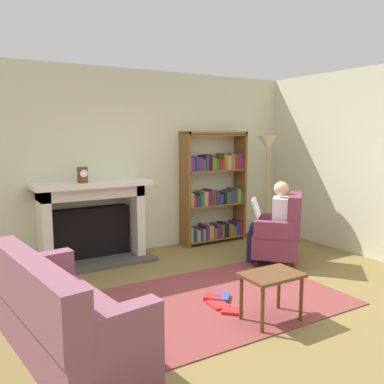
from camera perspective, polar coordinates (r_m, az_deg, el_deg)
ground at (r=4.39m, az=7.17°, el=-15.80°), size 14.00×14.00×0.00m
back_wall at (r=6.23m, az=-7.17°, el=4.20°), size 5.60×0.10×2.70m
side_wall_right at (r=6.77m, az=18.71°, el=4.15°), size 0.10×5.20×2.70m
area_rug at (r=4.61m, az=4.81°, el=-14.48°), size 2.40×1.80×0.01m
fireplace at (r=5.81m, az=-13.79°, el=-3.79°), size 1.59×0.64×1.13m
mantel_clock at (r=5.58m, az=-15.02°, el=2.32°), size 0.14×0.14×0.21m
bookshelf at (r=6.67m, az=3.17°, el=0.27°), size 1.12×0.32×1.80m
armchair_reading at (r=5.73m, az=12.33°, el=-5.67°), size 0.89×0.89×0.97m
seated_reader at (r=5.69m, az=11.21°, el=-3.69°), size 0.58×0.58×1.14m
sofa_floral at (r=3.57m, az=-17.76°, el=-16.38°), size 0.95×1.78×0.85m
side_table at (r=4.02m, az=11.05°, el=-12.10°), size 0.56×0.39×0.47m
scattered_books at (r=4.45m, az=3.96°, el=-14.99°), size 0.35×0.60×0.04m
floor_lamp at (r=6.60m, az=10.47°, el=5.44°), size 0.32×0.32×1.74m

